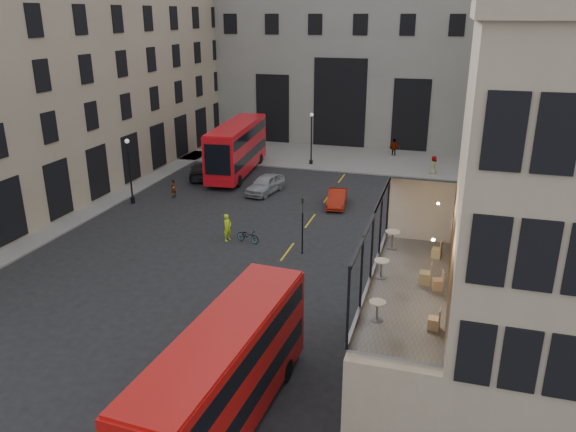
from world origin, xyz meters
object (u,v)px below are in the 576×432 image
(car_a, at_px, (265,184))
(car_b, at_px, (337,198))
(cafe_table_near, at_px, (377,308))
(bus_near, at_px, (225,373))
(traffic_light_near, at_px, (303,218))
(cafe_table_mid, at_px, (382,266))
(cafe_chair_b, at_px, (438,284))
(cafe_chair_c, at_px, (426,277))
(bus_far, at_px, (237,146))
(car_c, at_px, (201,171))
(traffic_light_far, at_px, (205,149))
(cafe_table_far, at_px, (392,237))
(cyclist, at_px, (227,227))
(pedestrian_d, at_px, (434,165))
(street_lamp_b, at_px, (311,142))
(pedestrian_e, at_px, (173,189))
(street_lamp_a, at_px, (130,175))
(bicycle, at_px, (248,236))
(pedestrian_a, at_px, (227,149))
(cafe_chair_d, at_px, (437,252))
(cafe_chair_a, at_px, (434,323))
(pedestrian_b, at_px, (243,157))
(pedestrian_c, at_px, (394,148))

(car_a, distance_m, car_b, 6.86)
(cafe_table_near, bearing_deg, car_b, 104.55)
(bus_near, bearing_deg, traffic_light_near, 95.22)
(cafe_table_mid, xyz_separation_m, cafe_chair_b, (2.24, -0.42, -0.26))
(cafe_chair_c, bearing_deg, car_b, 110.16)
(bus_far, height_order, cafe_chair_b, cafe_chair_b)
(car_a, relative_size, car_c, 0.97)
(cafe_table_near, bearing_deg, cafe_chair_c, 66.71)
(traffic_light_far, relative_size, cafe_table_far, 4.59)
(car_c, bearing_deg, car_b, 140.93)
(traffic_light_far, relative_size, car_a, 0.82)
(cyclist, relative_size, pedestrian_d, 1.04)
(car_a, xyz_separation_m, pedestrian_d, (13.63, 10.10, 0.12))
(cafe_table_mid, height_order, cafe_table_far, cafe_table_far)
(street_lamp_b, bearing_deg, bus_far, -139.19)
(pedestrian_e, height_order, cafe_chair_b, cafe_chair_b)
(street_lamp_a, height_order, bus_near, street_lamp_a)
(bicycle, xyz_separation_m, cafe_table_far, (10.48, -9.22, 4.69))
(pedestrian_a, bearing_deg, cafe_chair_d, -78.98)
(cafe_table_far, bearing_deg, cafe_chair_a, -71.76)
(bus_near, bearing_deg, street_lamp_a, 127.96)
(pedestrian_b, distance_m, pedestrian_e, 11.56)
(street_lamp_b, bearing_deg, car_c, -139.13)
(pedestrian_e, bearing_deg, cafe_chair_a, 49.13)
(cafe_table_near, bearing_deg, bus_near, -163.79)
(pedestrian_d, bearing_deg, cafe_chair_c, 164.32)
(bus_far, relative_size, car_c, 2.58)
(street_lamp_b, height_order, cafe_chair_b, cafe_chair_b)
(bus_near, bearing_deg, traffic_light_far, 115.55)
(pedestrian_c, xyz_separation_m, cafe_table_near, (3.94, -42.93, 4.11))
(street_lamp_a, distance_m, bus_near, 28.45)
(traffic_light_near, relative_size, cafe_chair_d, 4.78)
(car_b, relative_size, pedestrian_b, 2.14)
(cafe_chair_c, bearing_deg, traffic_light_far, 128.73)
(bus_far, height_order, cafe_chair_d, cafe_chair_d)
(traffic_light_far, height_order, cafe_table_mid, cafe_table_mid)
(bicycle, height_order, cafe_table_mid, cafe_table_mid)
(pedestrian_b, xyz_separation_m, pedestrian_c, (14.28, 8.35, 0.04))
(street_lamp_a, distance_m, street_lamp_b, 19.42)
(street_lamp_a, distance_m, pedestrian_a, 17.08)
(traffic_light_far, height_order, cafe_chair_c, cafe_chair_c)
(cafe_chair_b, bearing_deg, street_lamp_b, 111.83)
(car_a, height_order, car_b, car_a)
(street_lamp_a, xyz_separation_m, cafe_table_near, (22.66, -20.93, 2.69))
(pedestrian_b, bearing_deg, traffic_light_far, -177.18)
(bus_near, xyz_separation_m, cafe_table_near, (5.16, 1.50, 2.67))
(bus_near, distance_m, pedestrian_a, 42.57)
(pedestrian_c, height_order, pedestrian_e, pedestrian_c)
(traffic_light_near, height_order, bus_far, bus_far)
(pedestrian_c, relative_size, cafe_table_far, 2.36)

